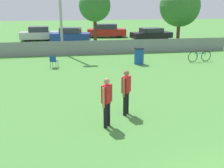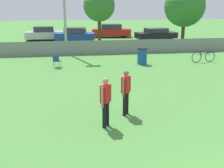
{
  "view_description": "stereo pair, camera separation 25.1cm",
  "coord_description": "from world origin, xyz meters",
  "px_view_note": "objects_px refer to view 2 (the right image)",
  "views": [
    {
      "loc": [
        -3.99,
        -4.04,
        4.07
      ],
      "look_at": [
        -2.23,
        6.0,
        1.05
      ],
      "focal_mm": 45.0,
      "sensor_mm": 36.0,
      "label": 1
    },
    {
      "loc": [
        -3.74,
        -4.08,
        4.07
      ],
      "look_at": [
        -2.23,
        6.0,
        1.05
      ],
      "focal_mm": 45.0,
      "sensor_mm": 36.0,
      "label": 2
    }
  ],
  "objects_px": {
    "parked_car_blue": "(75,35)",
    "parked_car_dark": "(156,34)",
    "tree_near_pole": "(99,6)",
    "trash_bin": "(142,56)",
    "parked_car_red": "(111,31)",
    "parked_car_silver": "(44,34)",
    "tree_far_right": "(185,6)",
    "player_thrower_red": "(126,90)",
    "bicycle_sideline": "(203,57)",
    "folding_chair_sideline": "(57,60)",
    "player_defender_red": "(106,99)"
  },
  "relations": [
    {
      "from": "parked_car_blue",
      "to": "parked_car_dark",
      "type": "distance_m",
      "value": 8.79
    },
    {
      "from": "tree_near_pole",
      "to": "parked_car_blue",
      "type": "xyz_separation_m",
      "value": [
        -2.14,
        3.49,
        -2.95
      ]
    },
    {
      "from": "trash_bin",
      "to": "tree_near_pole",
      "type": "bearing_deg",
      "value": 104.18
    },
    {
      "from": "trash_bin",
      "to": "parked_car_blue",
      "type": "bearing_deg",
      "value": 109.94
    },
    {
      "from": "parked_car_red",
      "to": "parked_car_dark",
      "type": "relative_size",
      "value": 1.01
    },
    {
      "from": "trash_bin",
      "to": "parked_car_blue",
      "type": "xyz_separation_m",
      "value": [
        -4.15,
        11.45,
        0.15
      ]
    },
    {
      "from": "trash_bin",
      "to": "parked_car_silver",
      "type": "distance_m",
      "value": 15.2
    },
    {
      "from": "tree_far_right",
      "to": "player_thrower_red",
      "type": "xyz_separation_m",
      "value": [
        -8.62,
        -15.84,
        -2.63
      ]
    },
    {
      "from": "bicycle_sideline",
      "to": "parked_car_blue",
      "type": "bearing_deg",
      "value": 120.94
    },
    {
      "from": "player_thrower_red",
      "to": "folding_chair_sideline",
      "type": "distance_m",
      "value": 8.73
    },
    {
      "from": "trash_bin",
      "to": "folding_chair_sideline",
      "type": "bearing_deg",
      "value": -178.23
    },
    {
      "from": "parked_car_red",
      "to": "tree_far_right",
      "type": "bearing_deg",
      "value": -46.61
    },
    {
      "from": "tree_near_pole",
      "to": "player_defender_red",
      "type": "height_order",
      "value": "tree_near_pole"
    },
    {
      "from": "tree_far_right",
      "to": "parked_car_red",
      "type": "distance_m",
      "value": 9.87
    },
    {
      "from": "player_thrower_red",
      "to": "parked_car_red",
      "type": "height_order",
      "value": "player_thrower_red"
    },
    {
      "from": "tree_near_pole",
      "to": "parked_car_silver",
      "type": "xyz_separation_m",
      "value": [
        -5.43,
        5.3,
        -2.95
      ]
    },
    {
      "from": "player_defender_red",
      "to": "parked_car_red",
      "type": "height_order",
      "value": "player_defender_red"
    },
    {
      "from": "tree_near_pole",
      "to": "parked_car_silver",
      "type": "bearing_deg",
      "value": 135.69
    },
    {
      "from": "bicycle_sideline",
      "to": "parked_car_blue",
      "type": "height_order",
      "value": "parked_car_blue"
    },
    {
      "from": "player_thrower_red",
      "to": "bicycle_sideline",
      "type": "height_order",
      "value": "player_thrower_red"
    },
    {
      "from": "trash_bin",
      "to": "parked_car_dark",
      "type": "relative_size",
      "value": 0.24
    },
    {
      "from": "tree_near_pole",
      "to": "trash_bin",
      "type": "relative_size",
      "value": 4.61
    },
    {
      "from": "player_defender_red",
      "to": "parked_car_dark",
      "type": "distance_m",
      "value": 22.83
    },
    {
      "from": "tree_near_pole",
      "to": "parked_car_red",
      "type": "xyz_separation_m",
      "value": [
        2.14,
        7.0,
        -2.93
      ]
    },
    {
      "from": "tree_far_right",
      "to": "parked_car_red",
      "type": "xyz_separation_m",
      "value": [
        -5.69,
        7.53,
        -2.87
      ]
    },
    {
      "from": "player_thrower_red",
      "to": "tree_near_pole",
      "type": "bearing_deg",
      "value": 32.85
    },
    {
      "from": "player_thrower_red",
      "to": "trash_bin",
      "type": "xyz_separation_m",
      "value": [
        2.79,
        8.42,
        -0.42
      ]
    },
    {
      "from": "player_defender_red",
      "to": "parked_car_blue",
      "type": "relative_size",
      "value": 0.4
    },
    {
      "from": "player_thrower_red",
      "to": "parked_car_red",
      "type": "xyz_separation_m",
      "value": [
        2.93,
        23.37,
        -0.24
      ]
    },
    {
      "from": "tree_far_right",
      "to": "player_thrower_red",
      "type": "bearing_deg",
      "value": -118.55
    },
    {
      "from": "player_defender_red",
      "to": "parked_car_red",
      "type": "distance_m",
      "value": 24.6
    },
    {
      "from": "tree_far_right",
      "to": "bicycle_sideline",
      "type": "bearing_deg",
      "value": -101.27
    },
    {
      "from": "player_defender_red",
      "to": "parked_car_blue",
      "type": "distance_m",
      "value": 20.8
    },
    {
      "from": "player_thrower_red",
      "to": "parked_car_red",
      "type": "bearing_deg",
      "value": 28.45
    },
    {
      "from": "parked_car_red",
      "to": "parked_car_blue",
      "type": "bearing_deg",
      "value": -134.4
    },
    {
      "from": "player_thrower_red",
      "to": "folding_chair_sideline",
      "type": "xyz_separation_m",
      "value": [
        -2.82,
        8.24,
        -0.51
      ]
    },
    {
      "from": "player_defender_red",
      "to": "parked_car_blue",
      "type": "xyz_separation_m",
      "value": [
        -0.5,
        20.8,
        -0.27
      ]
    },
    {
      "from": "folding_chair_sideline",
      "to": "bicycle_sideline",
      "type": "relative_size",
      "value": 0.44
    },
    {
      "from": "tree_near_pole",
      "to": "bicycle_sideline",
      "type": "xyz_separation_m",
      "value": [
        6.35,
        -7.98,
        -3.28
      ]
    },
    {
      "from": "player_defender_red",
      "to": "tree_near_pole",
      "type": "bearing_deg",
      "value": 30.75
    },
    {
      "from": "folding_chair_sideline",
      "to": "parked_car_red",
      "type": "height_order",
      "value": "parked_car_red"
    },
    {
      "from": "tree_far_right",
      "to": "tree_near_pole",
      "type": "bearing_deg",
      "value": 176.14
    },
    {
      "from": "tree_near_pole",
      "to": "player_thrower_red",
      "type": "distance_m",
      "value": 16.61
    },
    {
      "from": "player_defender_red",
      "to": "parked_car_dark",
      "type": "height_order",
      "value": "player_defender_red"
    },
    {
      "from": "folding_chair_sideline",
      "to": "parked_car_blue",
      "type": "xyz_separation_m",
      "value": [
        1.46,
        11.62,
        0.24
      ]
    },
    {
      "from": "tree_near_pole",
      "to": "folding_chair_sideline",
      "type": "height_order",
      "value": "tree_near_pole"
    },
    {
      "from": "player_defender_red",
      "to": "trash_bin",
      "type": "bearing_deg",
      "value": 14.83
    },
    {
      "from": "tree_far_right",
      "to": "folding_chair_sideline",
      "type": "height_order",
      "value": "tree_far_right"
    },
    {
      "from": "folding_chair_sideline",
      "to": "tree_far_right",
      "type": "bearing_deg",
      "value": -126.83
    },
    {
      "from": "player_thrower_red",
      "to": "trash_bin",
      "type": "relative_size",
      "value": 1.53
    }
  ]
}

